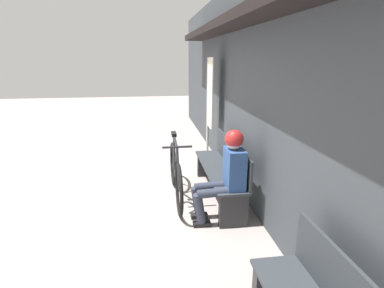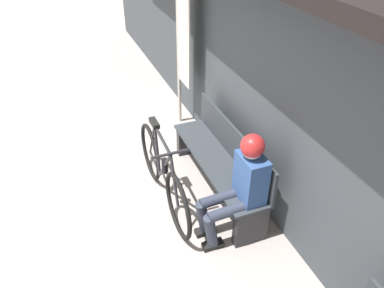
{
  "view_description": "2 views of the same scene",
  "coord_description": "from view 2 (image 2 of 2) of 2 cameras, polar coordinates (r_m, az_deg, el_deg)",
  "views": [
    {
      "loc": [
        4.48,
        1.28,
        2.05
      ],
      "look_at": [
        0.2,
        1.88,
        0.79
      ],
      "focal_mm": 28.0,
      "sensor_mm": 36.0,
      "label": 1
    },
    {
      "loc": [
        3.49,
        0.73,
        3.06
      ],
      "look_at": [
        0.28,
        1.99,
        0.66
      ],
      "focal_mm": 35.0,
      "sensor_mm": 36.0,
      "label": 2
    }
  ],
  "objects": [
    {
      "name": "ground_plane",
      "position": [
        4.7,
        -25.03,
        -9.96
      ],
      "size": [
        24.0,
        24.0,
        0.0
      ],
      "primitive_type": "plane",
      "color": "gray"
    },
    {
      "name": "storefront_wall",
      "position": [
        4.23,
        7.5,
        15.22
      ],
      "size": [
        12.0,
        0.56,
        3.2
      ],
      "color": "#3D4247",
      "rests_on": "ground_plane"
    },
    {
      "name": "park_bench_near",
      "position": [
        4.36,
        4.44,
        -2.74
      ],
      "size": [
        1.79,
        0.42,
        0.86
      ],
      "color": "#2D3338",
      "rests_on": "ground_plane"
    },
    {
      "name": "bicycle",
      "position": [
        4.22,
        -4.48,
        -4.61
      ],
      "size": [
        1.73,
        0.4,
        0.96
      ],
      "color": "black",
      "rests_on": "ground_plane"
    },
    {
      "name": "person_seated",
      "position": [
        3.67,
        7.47,
        -5.71
      ],
      "size": [
        0.34,
        0.65,
        1.21
      ],
      "color": "#2D3342",
      "rests_on": "ground_plane"
    },
    {
      "name": "banner_pole",
      "position": [
        5.24,
        -1.51,
        14.79
      ],
      "size": [
        0.45,
        0.05,
        2.05
      ],
      "color": "#B7B2A8",
      "rests_on": "ground_plane"
    }
  ]
}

